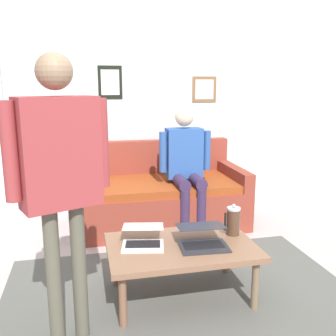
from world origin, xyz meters
TOP-DOWN VIEW (x-y plane):
  - ground_plane at (0.00, 0.00)m, footprint 7.68×7.68m
  - area_rug at (0.12, 0.07)m, footprint 2.57×1.90m
  - back_wall at (-0.00, -2.20)m, footprint 7.04×0.11m
  - couch at (-0.07, -1.55)m, footprint 1.72×0.94m
  - coffee_table at (0.12, -0.03)m, footprint 1.05×0.68m
  - laptop_left at (0.38, -0.08)m, footprint 0.34×0.36m
  - laptop_center at (-0.03, 0.02)m, footprint 0.36×0.35m
  - french_press at (-0.31, -0.12)m, footprint 0.12×0.10m
  - person_standing at (0.90, 0.30)m, footprint 0.57×0.34m
  - person_seated at (-0.27, -1.32)m, footprint 0.55×0.51m

SIDE VIEW (x-z plane):
  - ground_plane at x=0.00m, z-range 0.00..0.00m
  - area_rug at x=0.12m, z-range 0.00..0.01m
  - couch at x=-0.07m, z-range -0.14..0.74m
  - coffee_table at x=0.12m, z-range 0.16..0.56m
  - laptop_left at x=0.38m, z-range 0.38..0.51m
  - laptop_center at x=-0.03m, z-range 0.38..0.52m
  - french_press at x=-0.31m, z-range 0.39..0.63m
  - person_seated at x=-0.27m, z-range 0.09..1.37m
  - person_standing at x=0.90m, z-range 0.24..1.92m
  - back_wall at x=0.00m, z-range 0.00..2.70m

